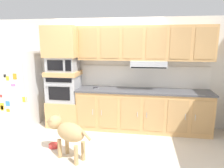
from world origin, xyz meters
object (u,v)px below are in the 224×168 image
Objects in this scene: refrigerator at (21,88)px; dog_food_bowl at (54,145)px; built_in_oven at (64,88)px; dog at (67,131)px; screwdriver at (95,88)px; microwave at (63,64)px.

refrigerator is 1.82m from dog_food_bowl.
refrigerator reaches higher than built_in_oven.
refrigerator reaches higher than dog.
dog_food_bowl is (-0.56, -1.08, -0.90)m from screwdriver.
built_in_oven is 1.56m from dog.
dog_food_bowl is (1.25, -1.02, -0.85)m from refrigerator.
refrigerator is 1.05m from built_in_oven.
screwdriver reaches higher than dog.
microwave is (1.05, 0.07, 0.58)m from refrigerator.
screwdriver is (1.81, 0.05, 0.05)m from refrigerator.
screwdriver is at bearing -1.06° from microwave.
microwave reaches higher than screwdriver.
screwdriver is 0.82× the size of dog_food_bowl.
microwave reaches higher than built_in_oven.
dog_food_bowl is (0.19, -1.09, -1.43)m from microwave.
built_in_oven is at bearing -41.59° from dog.
microwave reaches higher than dog.
built_in_oven is 0.74× the size of dog.
refrigerator reaches higher than dog_food_bowl.
built_in_oven is 0.56m from microwave.
microwave is 3.22× the size of dog_food_bowl.
microwave is 0.68× the size of dog.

